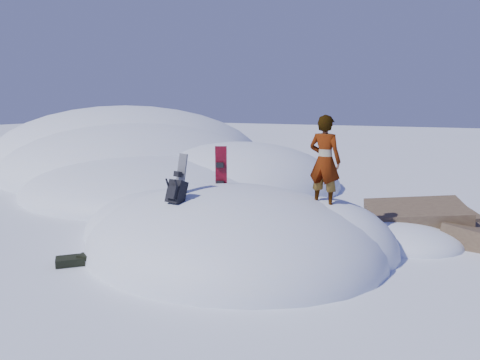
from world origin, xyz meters
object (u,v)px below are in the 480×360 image
at_px(backpack, 176,192).
at_px(person, 325,161).
at_px(snowboard_red, 221,176).
at_px(snowboard_dark, 179,186).

distance_m(backpack, person, 3.24).
bearing_deg(person, snowboard_red, 11.32).
distance_m(snowboard_dark, backpack, 0.53).
distance_m(snowboard_red, snowboard_dark, 1.36).
xyz_separation_m(backpack, person, (2.59, 1.85, 0.58)).
bearing_deg(snowboard_red, backpack, -116.07).
height_order(snowboard_dark, person, person).
xyz_separation_m(snowboard_red, backpack, (-0.08, -1.79, -0.08)).
height_order(snowboard_red, person, person).
height_order(backpack, person, person).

